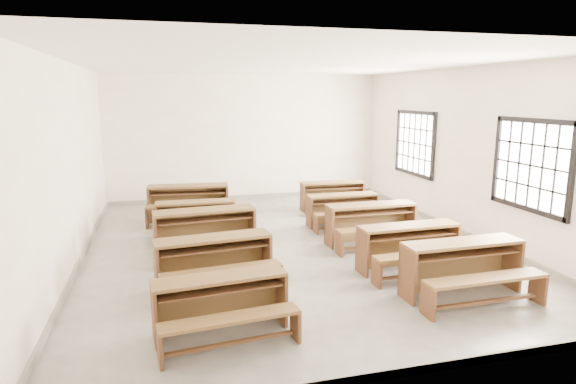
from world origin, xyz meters
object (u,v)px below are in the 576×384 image
object	(u,v)px
desk_set_2	(205,228)
desk_set_9	(333,194)
desk_set_4	(189,200)
desk_set_5	(464,265)
desk_set_6	(410,244)
desk_set_1	(215,259)
desk_set_7	(372,221)
desk_set_8	(343,208)
desk_set_0	(222,301)
desk_set_3	(196,216)

from	to	relation	value
desk_set_2	desk_set_9	bearing A→B (deg)	33.28
desk_set_2	desk_set_4	bearing A→B (deg)	89.25
desk_set_5	desk_set_6	bearing A→B (deg)	100.99
desk_set_1	desk_set_7	size ratio (longest dim) A/B	1.03
desk_set_2	desk_set_7	world-z (taller)	desk_set_2
desk_set_8	desk_set_9	bearing A→B (deg)	78.63
desk_set_2	desk_set_4	distance (m)	2.38
desk_set_5	desk_set_0	bearing A→B (deg)	-176.84
desk_set_6	desk_set_7	distance (m)	1.40
desk_set_4	desk_set_3	bearing A→B (deg)	-82.26
desk_set_1	desk_set_2	xyz separation A→B (m)	(0.01, 1.53, 0.02)
desk_set_2	desk_set_7	xyz separation A→B (m)	(2.98, -0.21, -0.02)
desk_set_5	desk_set_8	world-z (taller)	desk_set_5
desk_set_1	desk_set_7	world-z (taller)	desk_set_7
desk_set_0	desk_set_1	world-z (taller)	desk_set_1
desk_set_1	desk_set_6	bearing A→B (deg)	-8.01
desk_set_7	desk_set_4	bearing A→B (deg)	140.03
desk_set_1	desk_set_3	distance (m)	2.66
desk_set_0	desk_set_7	bearing A→B (deg)	35.32
desk_set_0	desk_set_3	distance (m)	4.04
desk_set_2	desk_set_8	world-z (taller)	desk_set_2
desk_set_2	desk_set_8	size ratio (longest dim) A/B	1.20
desk_set_4	desk_set_9	world-z (taller)	desk_set_4
desk_set_8	desk_set_6	bearing A→B (deg)	-88.91
desk_set_3	desk_set_7	bearing A→B (deg)	-21.52
desk_set_9	desk_set_4	bearing A→B (deg)	-175.50
desk_set_1	desk_set_2	bearing A→B (deg)	83.21
desk_set_5	desk_set_6	size ratio (longest dim) A/B	1.04
desk_set_2	desk_set_7	size ratio (longest dim) A/B	1.07
desk_set_0	desk_set_4	world-z (taller)	desk_set_4
desk_set_1	desk_set_5	size ratio (longest dim) A/B	1.01
desk_set_4	desk_set_6	world-z (taller)	desk_set_4
desk_set_4	desk_set_5	xyz separation A→B (m)	(3.35, -5.04, -0.01)
desk_set_5	desk_set_9	world-z (taller)	desk_set_5
desk_set_1	desk_set_3	size ratio (longest dim) A/B	1.12
desk_set_4	desk_set_7	world-z (taller)	desk_set_4
desk_set_7	desk_set_8	world-z (taller)	desk_set_7
desk_set_3	desk_set_4	size ratio (longest dim) A/B	0.86
desk_set_3	desk_set_7	xyz separation A→B (m)	(3.07, -1.34, 0.04)
desk_set_2	desk_set_6	bearing A→B (deg)	-32.82
desk_set_2	desk_set_6	xyz separation A→B (m)	(2.98, -1.61, -0.03)
desk_set_5	desk_set_3	bearing A→B (deg)	129.82
desk_set_0	desk_set_7	world-z (taller)	desk_set_7
desk_set_5	desk_set_1	bearing A→B (deg)	159.39
desk_set_4	desk_set_8	distance (m)	3.33
desk_set_7	desk_set_8	bearing A→B (deg)	92.00
desk_set_5	desk_set_6	world-z (taller)	desk_set_5
desk_set_6	desk_set_9	distance (m)	4.09
desk_set_0	desk_set_2	world-z (taller)	desk_set_2
desk_set_2	desk_set_8	distance (m)	3.12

